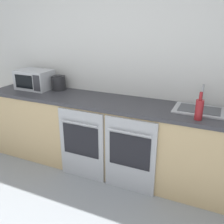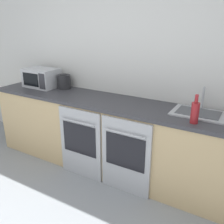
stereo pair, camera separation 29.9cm
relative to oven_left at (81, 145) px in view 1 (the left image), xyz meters
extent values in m
cube|color=silver|center=(0.20, 0.65, 0.86)|extent=(10.00, 0.06, 2.60)
cube|color=tan|center=(0.20, 0.32, 0.00)|extent=(3.27, 0.61, 0.88)
cube|color=#38383D|center=(0.20, 0.32, 0.46)|extent=(3.29, 0.63, 0.04)
cube|color=#A8AAAF|center=(0.00, 0.00, -0.01)|extent=(0.58, 0.03, 0.86)
cube|color=black|center=(0.00, -0.02, 0.06)|extent=(0.46, 0.01, 0.38)
cylinder|color=#A8AAAF|center=(0.00, -0.04, 0.29)|extent=(0.47, 0.02, 0.02)
cube|color=#A8AAAF|center=(0.61, 0.00, -0.01)|extent=(0.58, 0.03, 0.86)
cube|color=black|center=(0.61, -0.02, 0.06)|extent=(0.46, 0.01, 0.38)
cylinder|color=#A8AAAF|center=(0.61, -0.04, 0.29)|extent=(0.47, 0.02, 0.02)
cube|color=#B7BABF|center=(-0.95, 0.40, 0.61)|extent=(0.47, 0.33, 0.26)
cube|color=black|center=(-1.00, 0.23, 0.61)|extent=(0.28, 0.01, 0.18)
cube|color=#2D2D33|center=(-0.78, 0.23, 0.61)|extent=(0.10, 0.01, 0.21)
cylinder|color=maroon|center=(1.24, 0.13, 0.58)|extent=(0.07, 0.07, 0.20)
cylinder|color=maroon|center=(1.24, 0.13, 0.72)|extent=(0.03, 0.03, 0.08)
cylinder|color=#232326|center=(-0.61, 0.48, 0.58)|extent=(0.18, 0.18, 0.19)
cylinder|color=#262628|center=(-0.61, 0.48, 0.68)|extent=(0.10, 0.10, 0.01)
cube|color=#A8AAAF|center=(1.23, 0.39, 0.49)|extent=(0.52, 0.36, 0.01)
cube|color=#4C4F54|center=(1.23, 0.39, 0.50)|extent=(0.42, 0.26, 0.01)
cylinder|color=#A8AAAF|center=(1.23, 0.53, 0.62)|extent=(0.02, 0.02, 0.24)
camera|label=1|loc=(1.40, -2.24, 1.38)|focal=40.00mm
camera|label=2|loc=(1.67, -2.10, 1.38)|focal=40.00mm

